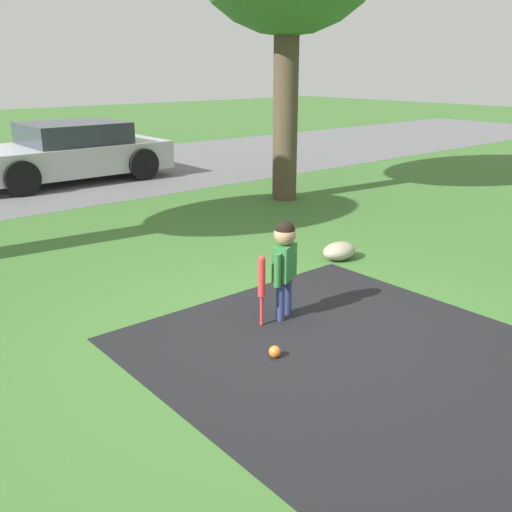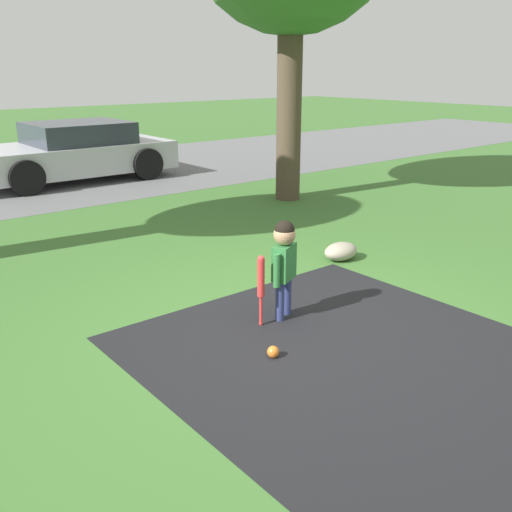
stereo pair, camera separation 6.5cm
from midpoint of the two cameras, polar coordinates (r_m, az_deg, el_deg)
name	(u,v)px [view 2 (the right image)]	position (r m, az deg, el deg)	size (l,w,h in m)	color
ground_plane	(295,329)	(5.10, 4.29, -7.33)	(60.00, 60.00, 0.00)	#3D6B2D
street_strip	(2,183)	(12.49, -23.91, 6.66)	(40.00, 6.00, 0.01)	slate
child	(284,256)	(5.11, 3.20, 0.03)	(0.35, 0.23, 0.93)	navy
baseball_bat	(261,281)	(4.99, 0.88, -2.49)	(0.07, 0.07, 0.66)	red
sports_ball	(273,352)	(4.61, 2.13, -9.56)	(0.10, 0.10, 0.10)	orange
parked_car	(73,152)	(12.33, -17.73, 9.86)	(3.92, 2.09, 1.15)	#B7B7BC
edging_rock	(341,251)	(6.91, 8.75, 0.47)	(0.46, 0.32, 0.21)	#9E937F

